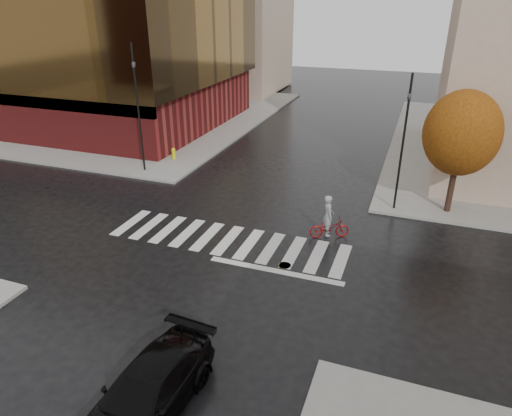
# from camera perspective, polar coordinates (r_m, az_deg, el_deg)

# --- Properties ---
(ground) EXTENTS (120.00, 120.00, 0.00)m
(ground) POSITION_cam_1_polar(r_m,az_deg,el_deg) (21.81, -4.07, -4.64)
(ground) COLOR black
(ground) RESTS_ON ground
(sidewalk_nw) EXTENTS (30.00, 30.00, 0.15)m
(sidewalk_nw) POSITION_cam_1_polar(r_m,az_deg,el_deg) (49.12, -16.96, 11.37)
(sidewalk_nw) COLOR gray
(sidewalk_nw) RESTS_ON ground
(crosswalk) EXTENTS (12.00, 3.00, 0.01)m
(crosswalk) POSITION_cam_1_polar(r_m,az_deg,el_deg) (22.20, -3.54, -4.03)
(crosswalk) COLOR silver
(crosswalk) RESTS_ON ground
(office_glass) EXTENTS (27.00, 19.00, 16.00)m
(office_glass) POSITION_cam_1_polar(r_m,az_deg,el_deg) (46.29, -21.66, 20.31)
(office_glass) COLOR maroon
(office_glass) RESTS_ON sidewalk_nw
(building_nw_far) EXTENTS (14.00, 12.00, 20.00)m
(building_nw_far) POSITION_cam_1_polar(r_m,az_deg,el_deg) (59.28, -4.10, 24.35)
(building_nw_far) COLOR tan
(building_nw_far) RESTS_ON sidewalk_nw
(tree_ne_a) EXTENTS (3.80, 3.80, 6.50)m
(tree_ne_a) POSITION_cam_1_polar(r_m,az_deg,el_deg) (25.50, 24.33, 8.48)
(tree_ne_a) COLOR black
(tree_ne_a) RESTS_ON sidewalk_ne
(sedan) EXTENTS (2.45, 5.26, 1.49)m
(sedan) POSITION_cam_1_polar(r_m,az_deg,el_deg) (14.00, -13.56, -21.60)
(sedan) COLOR black
(sedan) RESTS_ON ground
(cyclist) EXTENTS (2.04, 1.42, 2.20)m
(cyclist) POSITION_cam_1_polar(r_m,az_deg,el_deg) (22.39, 9.09, -1.90)
(cyclist) COLOR maroon
(cyclist) RESTS_ON ground
(traffic_light_nw) EXTENTS (0.21, 0.17, 8.09)m
(traffic_light_nw) POSITION_cam_1_polar(r_m,az_deg,el_deg) (30.40, -14.63, 13.01)
(traffic_light_nw) COLOR black
(traffic_light_nw) RESTS_ON sidewalk_nw
(traffic_light_ne) EXTENTS (0.21, 0.22, 7.24)m
(traffic_light_ne) POSITION_cam_1_polar(r_m,az_deg,el_deg) (24.88, 18.01, 8.65)
(traffic_light_ne) COLOR black
(traffic_light_ne) RESTS_ON sidewalk_ne
(fire_hydrant) EXTENTS (0.29, 0.29, 0.82)m
(fire_hydrant) POSITION_cam_1_polar(r_m,az_deg,el_deg) (33.28, -10.26, 6.82)
(fire_hydrant) COLOR yellow
(fire_hydrant) RESTS_ON sidewalk_nw
(manhole) EXTENTS (0.62, 0.62, 0.01)m
(manhole) POSITION_cam_1_polar(r_m,az_deg,el_deg) (20.23, 3.57, -7.16)
(manhole) COLOR #513C1D
(manhole) RESTS_ON ground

